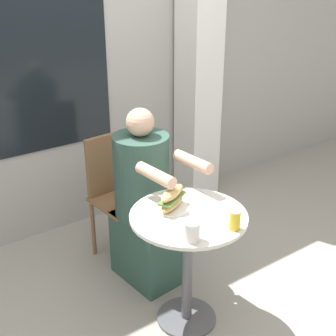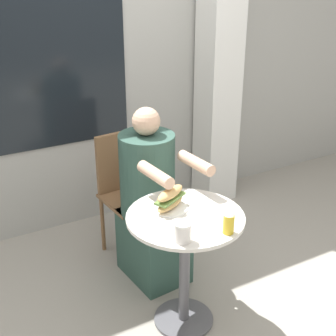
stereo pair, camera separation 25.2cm
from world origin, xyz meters
TOP-DOWN VIEW (x-y plane):
  - ground_plane at (0.00, 0.00)m, footprint 8.00×8.00m
  - storefront_wall at (-0.00, 1.43)m, footprint 8.00×0.09m
  - lattice_pillar at (1.04, 1.23)m, footprint 0.28×0.28m
  - cafe_table at (0.00, 0.00)m, footprint 0.63×0.63m
  - diner_chair at (0.04, 0.85)m, footprint 0.41×0.41m
  - seated_diner at (0.05, 0.50)m, footprint 0.39×0.64m
  - sandwich_on_plate at (-0.04, 0.10)m, footprint 0.22×0.19m
  - drink_cup at (-0.14, -0.20)m, footprint 0.08×0.08m
  - condiment_bottle at (0.10, -0.25)m, footprint 0.06×0.06m

SIDE VIEW (x-z plane):
  - ground_plane at x=0.00m, z-range 0.00..0.00m
  - seated_diner at x=0.05m, z-range -0.08..1.07m
  - cafe_table at x=0.00m, z-range 0.16..0.87m
  - diner_chair at x=0.04m, z-range 0.09..0.96m
  - drink_cup at x=-0.14m, z-range 0.71..0.81m
  - sandwich_on_plate at x=-0.04m, z-range 0.70..0.82m
  - condiment_bottle at x=0.10m, z-range 0.70..0.83m
  - lattice_pillar at x=1.04m, z-range 0.00..2.40m
  - storefront_wall at x=0.00m, z-range 0.00..2.80m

